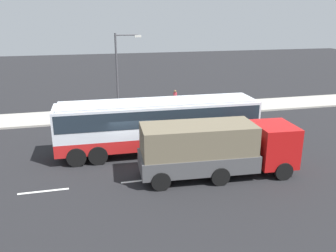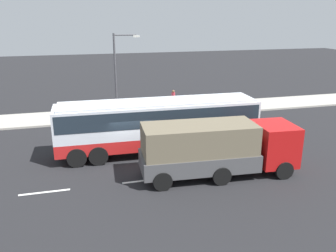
# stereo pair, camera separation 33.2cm
# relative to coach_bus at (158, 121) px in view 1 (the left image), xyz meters

# --- Properties ---
(ground_plane) EXTENTS (120.00, 120.00, 0.00)m
(ground_plane) POSITION_rel_coach_bus_xyz_m (-1.83, -0.72, -2.04)
(ground_plane) COLOR black
(sidewalk_curb) EXTENTS (80.00, 4.00, 0.15)m
(sidewalk_curb) POSITION_rel_coach_bus_xyz_m (-1.83, 9.13, -1.97)
(sidewalk_curb) COLOR #A8A399
(sidewalk_curb) RESTS_ON ground_plane
(lane_centreline) EXTENTS (23.57, 0.16, 0.01)m
(lane_centreline) POSITION_rel_coach_bus_xyz_m (-6.66, -3.73, -2.04)
(lane_centreline) COLOR white
(lane_centreline) RESTS_ON ground_plane
(coach_bus) EXTENTS (12.37, 2.89, 3.28)m
(coach_bus) POSITION_rel_coach_bus_xyz_m (0.00, 0.00, 0.00)
(coach_bus) COLOR red
(coach_bus) RESTS_ON ground_plane
(cargo_truck) EXTENTS (8.38, 3.02, 2.88)m
(cargo_truck) POSITION_rel_coach_bus_xyz_m (2.24, -4.00, -0.44)
(cargo_truck) COLOR red
(cargo_truck) RESTS_ON ground_plane
(pedestrian_near_curb) EXTENTS (0.32, 0.32, 1.76)m
(pedestrian_near_curb) POSITION_rel_coach_bus_xyz_m (3.50, 9.18, -0.87)
(pedestrian_near_curb) COLOR #38334C
(pedestrian_near_curb) RESTS_ON sidewalk_curb
(street_lamp) EXTENTS (2.08, 0.24, 6.73)m
(street_lamp) POSITION_rel_coach_bus_xyz_m (-1.43, 7.74, 2.03)
(street_lamp) COLOR #47474C
(street_lamp) RESTS_ON sidewalk_curb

